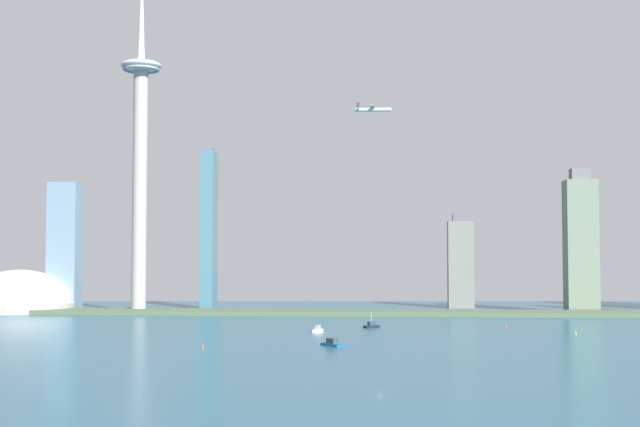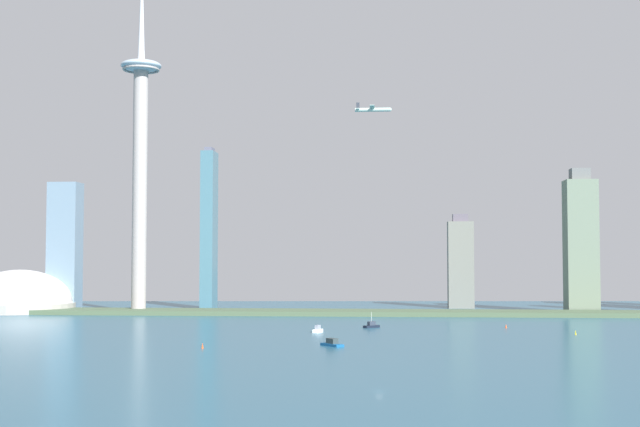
{
  "view_description": "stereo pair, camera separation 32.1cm",
  "coord_description": "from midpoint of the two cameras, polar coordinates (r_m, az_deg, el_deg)",
  "views": [
    {
      "loc": [
        3.59,
        -321.19,
        48.22
      ],
      "look_at": [
        -57.42,
        444.9,
        88.87
      ],
      "focal_mm": 48.7,
      "sensor_mm": 36.0,
      "label": 1
    },
    {
      "loc": [
        3.91,
        -321.16,
        48.22
      ],
      "look_at": [
        -57.42,
        444.9,
        88.87
      ],
      "focal_mm": 48.7,
      "sensor_mm": 36.0,
      "label": 2
    }
  ],
  "objects": [
    {
      "name": "stadium_dome",
      "position": [
        846.45,
        -19.14,
        -5.6
      ],
      "size": [
        100.84,
        100.84,
        60.92
      ],
      "color": "#9E9C94",
      "rests_on": "ground"
    },
    {
      "name": "observation_tower",
      "position": [
        807.91,
        -11.72,
        4.65
      ],
      "size": [
        37.02,
        37.02,
        329.8
      ],
      "color": "#A29A98",
      "rests_on": "ground"
    },
    {
      "name": "waterfront_pier",
      "position": [
        757.99,
        4.31,
        -6.52
      ],
      "size": [
        921.64,
        48.8,
        3.97
      ],
      "primitive_type": "cube",
      "color": "#495E43",
      "rests_on": "ground"
    },
    {
      "name": "channel_buoy_0",
      "position": [
        478.98,
        -7.71,
        -8.6
      ],
      "size": [
        1.22,
        1.22,
        2.99
      ],
      "primitive_type": "cone",
      "color": "#E54C19",
      "rests_on": "ground"
    },
    {
      "name": "boat_2",
      "position": [
        575.66,
        -0.13,
        -7.66
      ],
      "size": [
        6.58,
        10.37,
        4.91
      ],
      "rotation": [
        0.0,
        0.0,
        1.21
      ],
      "color": "white",
      "rests_on": "ground"
    },
    {
      "name": "skyscraper_6",
      "position": [
        813.44,
        16.77,
        -1.95
      ],
      "size": [
        27.63,
        24.7,
        129.93
      ],
      "color": "slate",
      "rests_on": "ground"
    },
    {
      "name": "skyscraper_7",
      "position": [
        851.36,
        -7.29,
        -1.04
      ],
      "size": [
        12.37,
        26.6,
        157.25
      ],
      "color": "#426E7F",
      "rests_on": "ground"
    },
    {
      "name": "skyscraper_4",
      "position": [
        870.36,
        9.23,
        -3.26
      ],
      "size": [
        24.98,
        18.74,
        93.03
      ],
      "color": "slate",
      "rests_on": "ground"
    },
    {
      "name": "ground_plane",
      "position": [
        324.8,
        3.94,
        -11.56
      ],
      "size": [
        6000.0,
        6000.0,
        0.0
      ],
      "primitive_type": "plane",
      "color": "#25536A"
    },
    {
      "name": "channel_buoy_2",
      "position": [
        627.63,
        12.14,
        -7.24
      ],
      "size": [
        1.36,
        1.36,
        2.77
      ],
      "primitive_type": "cone",
      "color": "#E54C19",
      "rests_on": "ground"
    },
    {
      "name": "boat_0",
      "position": [
        617.76,
        3.42,
        -7.35
      ],
      "size": [
        11.88,
        11.48,
        11.05
      ],
      "rotation": [
        0.0,
        0.0,
        3.89
      ],
      "color": "black",
      "rests_on": "ground"
    },
    {
      "name": "channel_buoy_1",
      "position": [
        583.2,
        16.46,
        -7.5
      ],
      "size": [
        1.01,
        1.01,
        2.91
      ],
      "primitive_type": "cone",
      "color": "yellow",
      "rests_on": "ground"
    },
    {
      "name": "skyscraper_2",
      "position": [
        853.36,
        -16.41,
        -2.09
      ],
      "size": [
        27.86,
        22.3,
        120.72
      ],
      "color": "slate",
      "rests_on": "ground"
    },
    {
      "name": "boat_3",
      "position": [
        487.12,
        0.82,
        -8.53
      ],
      "size": [
        14.06,
        15.68,
        4.33
      ],
      "rotation": [
        0.0,
        0.0,
        5.39
      ],
      "color": "#13528C",
      "rests_on": "ground"
    },
    {
      "name": "airplane",
      "position": [
        792.21,
        3.53,
        6.84
      ],
      "size": [
        33.15,
        30.19,
        8.56
      ],
      "rotation": [
        0.0,
        0.0,
        0.0
      ],
      "color": "#A7C8BE"
    }
  ]
}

